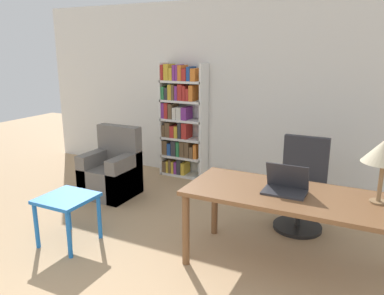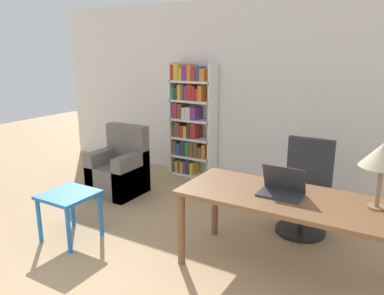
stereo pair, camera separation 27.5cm
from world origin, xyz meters
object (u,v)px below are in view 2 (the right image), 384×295
side_table_blue (69,201)px  bookshelf (190,121)px  desk (286,206)px  laptop (282,189)px  armchair (120,171)px  office_chair (305,192)px  table_lamp (383,156)px

side_table_blue → bookshelf: 2.53m
desk → bookshelf: (-2.15, 1.95, 0.23)m
laptop → bookshelf: 2.86m
desk → armchair: bearing=163.5°
office_chair → bookshelf: bookshelf is taller
desk → bookshelf: 2.91m
office_chair → armchair: size_ratio=1.08×
table_lamp → office_chair: table_lamp is taller
armchair → desk: bearing=-16.5°
table_lamp → bookshelf: bookshelf is taller
desk → side_table_blue: (-2.16, -0.53, -0.23)m
desk → armchair: armchair is taller
laptop → desk: bearing=-13.3°
armchair → bookshelf: bookshelf is taller
side_table_blue → table_lamp: bearing=12.9°
laptop → table_lamp: table_lamp is taller
desk → laptop: bearing=166.7°
office_chair → bookshelf: bearing=154.3°
office_chair → laptop: bearing=-89.4°
armchair → bookshelf: bearing=68.6°
office_chair → armchair: (-2.55, -0.18, -0.14)m
side_table_blue → armchair: armchair is taller
side_table_blue → laptop: bearing=14.5°
table_lamp → bookshelf: size_ratio=0.31×
desk → laptop: size_ratio=4.97×
office_chair → side_table_blue: (-2.10, -1.48, -0.03)m
table_lamp → bookshelf: bearing=147.2°
side_table_blue → office_chair: bearing=35.2°
side_table_blue → bookshelf: bearing=89.7°
bookshelf → side_table_blue: bearing=-90.3°
office_chair → desk: bearing=-86.1°
armchair → bookshelf: 1.39m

